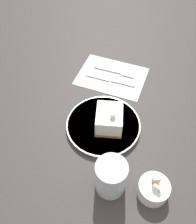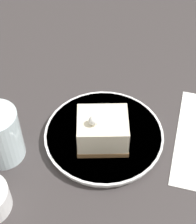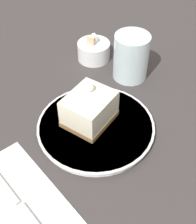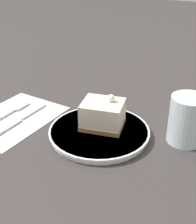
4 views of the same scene
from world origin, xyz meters
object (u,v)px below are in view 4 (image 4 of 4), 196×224
(drinking_glass, at_px, (187,120))
(knife, at_px, (15,123))
(cake_slice, at_px, (103,114))
(sugar_bowl, at_px, (191,110))
(plate, at_px, (99,132))
(fork, at_px, (10,112))

(drinking_glass, bearing_deg, knife, -164.89)
(cake_slice, relative_size, sugar_bowl, 1.31)
(knife, bearing_deg, drinking_glass, 20.77)
(plate, distance_m, drinking_glass, 0.20)
(cake_slice, bearing_deg, plate, -101.59)
(knife, relative_size, sugar_bowl, 2.25)
(plate, relative_size, fork, 1.46)
(sugar_bowl, bearing_deg, drinking_glass, -85.97)
(cake_slice, bearing_deg, sugar_bowl, 32.41)
(fork, height_order, drinking_glass, drinking_glass)
(cake_slice, height_order, drinking_glass, drinking_glass)
(plate, distance_m, cake_slice, 0.04)
(plate, height_order, drinking_glass, drinking_glass)
(drinking_glass, bearing_deg, cake_slice, -166.25)
(knife, xyz_separation_m, sugar_bowl, (0.39, 0.22, 0.02))
(drinking_glass, bearing_deg, fork, -171.18)
(knife, distance_m, drinking_glass, 0.42)
(cake_slice, relative_size, drinking_glass, 0.98)
(fork, xyz_separation_m, sugar_bowl, (0.44, 0.18, 0.02))
(sugar_bowl, relative_size, drinking_glass, 0.75)
(cake_slice, bearing_deg, fork, 175.79)
(plate, relative_size, knife, 1.27)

